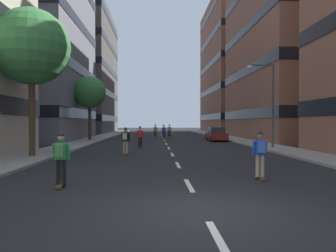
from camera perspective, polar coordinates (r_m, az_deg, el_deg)
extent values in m
plane|color=black|center=(34.58, -0.53, -2.78)|extent=(161.44, 161.44, 0.00)
cube|color=gray|center=(38.59, -13.20, -2.33)|extent=(2.79, 73.99, 0.14)
cube|color=gray|center=(39.08, 11.64, -2.29)|extent=(2.79, 73.99, 0.14)
cube|color=silver|center=(6.08, 9.23, -19.68)|extent=(0.16, 2.20, 0.01)
cube|color=silver|center=(10.86, 3.78, -10.53)|extent=(0.16, 2.20, 0.01)
cube|color=silver|center=(15.77, 1.79, -6.99)|extent=(0.16, 2.20, 0.01)
cube|color=silver|center=(20.72, 0.77, -5.13)|extent=(0.16, 2.20, 0.01)
cube|color=silver|center=(25.70, 0.14, -3.99)|extent=(0.16, 2.20, 0.01)
cube|color=silver|center=(30.68, -0.29, -3.22)|extent=(0.16, 2.20, 0.01)
cube|color=silver|center=(35.67, -0.59, -2.67)|extent=(0.16, 2.20, 0.01)
cube|color=silver|center=(40.66, -0.82, -2.25)|extent=(0.16, 2.20, 0.01)
cube|color=silver|center=(45.65, -1.00, -1.92)|extent=(0.16, 2.20, 0.01)
cube|color=silver|center=(50.64, -1.14, -1.66)|extent=(0.16, 2.20, 0.01)
cube|color=silver|center=(55.64, -1.26, -1.44)|extent=(0.16, 2.20, 0.01)
cube|color=silver|center=(60.63, -1.36, -1.26)|extent=(0.16, 2.20, 0.01)
cube|color=silver|center=(65.63, -1.44, -1.11)|extent=(0.16, 2.20, 0.01)
cube|color=slate|center=(42.44, -25.40, 15.31)|extent=(14.72, 17.68, 25.71)
cube|color=black|center=(41.07, -25.33, 2.01)|extent=(14.84, 17.80, 1.10)
cube|color=black|center=(41.51, -25.37, 9.12)|extent=(14.84, 17.80, 1.10)
cube|color=black|center=(42.57, -25.41, 15.98)|extent=(14.84, 17.80, 1.10)
cube|color=#4C4744|center=(66.04, -16.62, 9.08)|extent=(14.72, 22.41, 23.48)
cube|color=black|center=(65.34, -16.59, 1.32)|extent=(14.84, 22.53, 1.10)
cube|color=black|center=(65.56, -16.60, 5.43)|extent=(14.84, 22.53, 1.10)
cube|color=black|center=(66.11, -16.62, 9.49)|extent=(14.84, 22.53, 1.10)
cube|color=black|center=(66.99, -16.64, 13.46)|extent=(14.84, 22.53, 1.10)
cube|color=black|center=(68.18, -16.65, 17.31)|extent=(14.84, 22.53, 1.10)
cube|color=brown|center=(43.33, 23.39, 14.86)|extent=(14.72, 21.00, 25.48)
cube|color=black|center=(42.02, 23.33, 1.95)|extent=(14.84, 21.12, 1.10)
cube|color=black|center=(42.44, 23.36, 8.85)|extent=(14.84, 21.12, 1.10)
cube|color=black|center=(43.46, 23.40, 15.51)|extent=(14.84, 21.12, 1.10)
cube|color=brown|center=(66.81, 13.66, 9.99)|extent=(14.72, 23.50, 25.77)
cube|color=black|center=(65.95, 13.63, 1.56)|extent=(14.84, 23.62, 1.10)
cube|color=black|center=(66.23, 13.64, 6.02)|extent=(14.84, 23.62, 1.10)
cube|color=black|center=(66.90, 13.66, 10.42)|extent=(14.84, 23.62, 1.10)
cube|color=black|center=(67.96, 13.67, 14.71)|extent=(14.84, 23.62, 1.10)
cube|color=black|center=(69.38, 13.69, 18.84)|extent=(14.84, 23.62, 1.10)
cube|color=maroon|center=(35.94, 8.64, -1.81)|extent=(1.80, 4.40, 0.70)
cube|color=#2D3338|center=(35.77, 8.69, -0.75)|extent=(1.60, 2.10, 0.64)
cylinder|color=black|center=(37.23, 7.00, -2.04)|extent=(0.22, 0.64, 0.64)
cylinder|color=black|center=(37.52, 9.41, -2.03)|extent=(0.22, 0.64, 0.64)
cylinder|color=black|center=(34.37, 7.80, -2.28)|extent=(0.22, 0.64, 0.64)
cylinder|color=black|center=(34.69, 10.40, -2.25)|extent=(0.22, 0.64, 0.64)
cylinder|color=#4C3823|center=(36.41, -13.85, 0.76)|extent=(0.36, 0.36, 4.03)
sphere|color=#387A3D|center=(36.56, -13.87, 5.89)|extent=(3.57, 3.57, 3.57)
cylinder|color=#4C3823|center=(20.31, -23.21, 1.90)|extent=(0.36, 0.36, 4.84)
sphere|color=#387A3D|center=(20.78, -23.27, 12.93)|extent=(4.45, 4.45, 4.45)
cylinder|color=#3F3F44|center=(26.11, 18.28, 3.48)|extent=(0.16, 0.16, 6.50)
cylinder|color=#3F3F44|center=(26.15, 16.44, 10.43)|extent=(1.80, 0.10, 0.10)
ellipsoid|color=silver|center=(25.85, 14.52, 10.21)|extent=(0.50, 0.30, 0.24)
cube|color=brown|center=(12.42, 16.15, -8.76)|extent=(0.24, 0.91, 0.02)
cylinder|color=#D8BF4C|center=(12.73, 15.74, -8.74)|extent=(0.18, 0.08, 0.07)
cylinder|color=#D8BF4C|center=(12.12, 16.58, -9.22)|extent=(0.18, 0.08, 0.07)
cylinder|color=tan|center=(12.33, 15.75, -6.89)|extent=(0.15, 0.15, 0.80)
cylinder|color=tan|center=(12.38, 16.56, -6.86)|extent=(0.15, 0.15, 0.80)
cube|color=blue|center=(12.28, 16.17, -3.75)|extent=(0.33, 0.21, 0.55)
cylinder|color=blue|center=(12.28, 15.12, -3.88)|extent=(0.10, 0.23, 0.55)
cylinder|color=blue|center=(12.40, 17.08, -3.84)|extent=(0.10, 0.23, 0.55)
sphere|color=#997051|center=(12.28, 16.15, -1.63)|extent=(0.22, 0.22, 0.22)
sphere|color=black|center=(12.27, 16.15, -1.40)|extent=(0.21, 0.21, 0.21)
cube|color=#3F72BF|center=(12.11, 16.41, -3.68)|extent=(0.27, 0.17, 0.40)
cube|color=brown|center=(44.10, 0.24, -1.91)|extent=(0.21, 0.90, 0.02)
cylinder|color=#D8BF4C|center=(44.43, 0.22, -1.96)|extent=(0.18, 0.07, 0.07)
cylinder|color=#D8BF4C|center=(43.79, 0.26, -1.99)|extent=(0.18, 0.07, 0.07)
cylinder|color=black|center=(44.08, 0.12, -1.38)|extent=(0.14, 0.14, 0.80)
cylinder|color=black|center=(44.09, 0.36, -1.38)|extent=(0.14, 0.14, 0.80)
cube|color=orange|center=(44.07, 0.24, -0.50)|extent=(0.32, 0.20, 0.55)
cylinder|color=orange|center=(44.11, -0.05, -0.54)|extent=(0.09, 0.23, 0.55)
cylinder|color=orange|center=(44.13, 0.52, -0.54)|extent=(0.09, 0.23, 0.55)
sphere|color=beige|center=(44.08, 0.24, 0.09)|extent=(0.22, 0.22, 0.22)
sphere|color=black|center=(44.08, 0.24, 0.15)|extent=(0.21, 0.21, 0.21)
cube|color=beige|center=(43.89, 0.25, -0.47)|extent=(0.26, 0.16, 0.40)
cube|color=brown|center=(11.09, -18.62, -9.92)|extent=(0.25, 0.91, 0.02)
cylinder|color=#D8BF4C|center=(11.41, -18.25, -9.86)|extent=(0.18, 0.08, 0.07)
cylinder|color=#D8BF4C|center=(10.79, -19.01, -10.47)|extent=(0.18, 0.08, 0.07)
cylinder|color=black|center=(11.04, -19.09, -7.80)|extent=(0.15, 0.15, 0.80)
cylinder|color=black|center=(11.00, -18.17, -7.82)|extent=(0.15, 0.15, 0.80)
cube|color=green|center=(10.94, -18.64, -4.31)|extent=(0.33, 0.22, 0.55)
cylinder|color=green|center=(11.04, -19.70, -4.41)|extent=(0.10, 0.23, 0.55)
cylinder|color=green|center=(10.95, -17.46, -4.45)|extent=(0.10, 0.23, 0.55)
sphere|color=tan|center=(10.93, -18.63, -1.93)|extent=(0.22, 0.22, 0.22)
sphere|color=black|center=(10.93, -18.63, -1.67)|extent=(0.21, 0.21, 0.21)
cube|color=#4C8C4C|center=(10.76, -18.86, -4.24)|extent=(0.27, 0.17, 0.40)
cube|color=brown|center=(43.45, -2.29, -1.95)|extent=(0.23, 0.91, 0.02)
cylinder|color=#D8BF4C|center=(43.77, -2.30, -2.00)|extent=(0.18, 0.08, 0.07)
cylinder|color=#D8BF4C|center=(43.13, -2.27, -2.04)|extent=(0.18, 0.08, 0.07)
cylinder|color=black|center=(43.43, -2.40, -1.41)|extent=(0.15, 0.15, 0.80)
cylinder|color=black|center=(43.44, -2.17, -1.41)|extent=(0.15, 0.15, 0.80)
cube|color=orange|center=(43.41, -2.29, -0.52)|extent=(0.33, 0.21, 0.55)
cylinder|color=orange|center=(43.46, -2.58, -0.56)|extent=(0.10, 0.23, 0.55)
cylinder|color=orange|center=(43.47, -2.00, -0.56)|extent=(0.10, 0.23, 0.55)
sphere|color=beige|center=(43.43, -2.29, 0.08)|extent=(0.22, 0.22, 0.22)
sphere|color=black|center=(43.42, -2.29, 0.15)|extent=(0.21, 0.21, 0.21)
cube|color=brown|center=(40.56, -0.76, -2.15)|extent=(0.23, 0.91, 0.02)
cylinder|color=#D8BF4C|center=(40.88, -0.79, -2.19)|extent=(0.18, 0.08, 0.07)
cylinder|color=#D8BF4C|center=(40.24, -0.73, -2.24)|extent=(0.18, 0.08, 0.07)
cylinder|color=black|center=(40.54, -0.89, -1.57)|extent=(0.14, 0.14, 0.80)
cylinder|color=black|center=(40.55, -0.63, -1.56)|extent=(0.14, 0.14, 0.80)
cube|color=blue|center=(40.52, -0.76, -0.61)|extent=(0.33, 0.21, 0.55)
cylinder|color=blue|center=(40.56, -1.07, -0.65)|extent=(0.10, 0.23, 0.55)
cylinder|color=blue|center=(40.59, -0.45, -0.65)|extent=(0.10, 0.23, 0.55)
sphere|color=#997051|center=(40.53, -0.76, 0.03)|extent=(0.22, 0.22, 0.22)
sphere|color=black|center=(40.53, -0.76, 0.10)|extent=(0.21, 0.21, 0.21)
cube|color=brown|center=(26.15, -5.03, -3.74)|extent=(0.25, 0.91, 0.02)
cylinder|color=#D8BF4C|center=(26.47, -4.96, -3.79)|extent=(0.18, 0.08, 0.07)
cylinder|color=#D8BF4C|center=(25.83, -5.10, -3.90)|extent=(0.18, 0.08, 0.07)
cylinder|color=black|center=(26.13, -5.22, -2.84)|extent=(0.15, 0.15, 0.80)
cylinder|color=black|center=(26.11, -4.83, -2.84)|extent=(0.15, 0.15, 0.80)
cube|color=red|center=(26.08, -5.03, -1.36)|extent=(0.33, 0.22, 0.55)
cylinder|color=red|center=(26.16, -5.50, -1.42)|extent=(0.10, 0.23, 0.55)
cylinder|color=red|center=(26.11, -4.54, -1.42)|extent=(0.10, 0.23, 0.55)
sphere|color=tan|center=(26.09, -5.03, -0.36)|extent=(0.22, 0.22, 0.22)
sphere|color=black|center=(26.09, -5.03, -0.25)|extent=(0.21, 0.21, 0.21)
cube|color=brown|center=(20.68, -7.62, -4.94)|extent=(0.34, 0.92, 0.02)
cylinder|color=#D8BF4C|center=(21.00, -7.40, -4.98)|extent=(0.19, 0.10, 0.07)
cylinder|color=#D8BF4C|center=(20.38, -7.85, -5.15)|extent=(0.19, 0.10, 0.07)
cylinder|color=tan|center=(20.67, -7.87, -3.79)|extent=(0.16, 0.16, 0.80)
cylinder|color=tan|center=(20.63, -7.38, -3.80)|extent=(0.16, 0.16, 0.80)
cube|color=black|center=(20.61, -7.63, -1.93)|extent=(0.35, 0.25, 0.55)
cylinder|color=black|center=(20.71, -8.18, -1.99)|extent=(0.13, 0.24, 0.55)
cylinder|color=black|center=(20.60, -7.00, -2.00)|extent=(0.13, 0.24, 0.55)
sphere|color=#997051|center=(20.61, -7.62, -0.66)|extent=(0.22, 0.22, 0.22)
sphere|color=black|center=(20.61, -7.62, -0.52)|extent=(0.21, 0.21, 0.21)
cube|color=beige|center=(20.43, -7.76, -1.86)|extent=(0.28, 0.20, 0.40)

